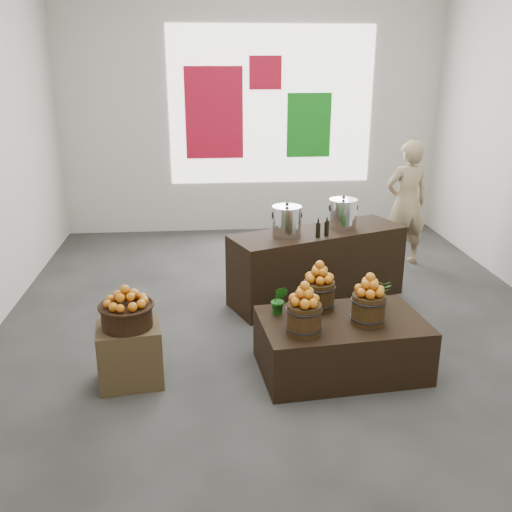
{
  "coord_description": "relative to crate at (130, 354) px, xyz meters",
  "views": [
    {
      "loc": [
        -0.77,
        -5.66,
        2.67
      ],
      "look_at": [
        -0.3,
        -0.4,
        0.86
      ],
      "focal_mm": 40.0,
      "sensor_mm": 36.0,
      "label": 1
    }
  ],
  "objects": [
    {
      "name": "stock_pot_left",
      "position": [
        1.57,
        1.53,
        0.73
      ],
      "size": [
        0.32,
        0.32,
        0.32
      ],
      "primitive_type": "cylinder",
      "color": "silver",
      "rests_on": "counter"
    },
    {
      "name": "deco_red_upper",
      "position": [
        1.66,
        4.67,
        2.23
      ],
      "size": [
        0.5,
        0.04,
        0.5
      ],
      "primitive_type": "cube",
      "color": "#AC0D25",
      "rests_on": "back_wall"
    },
    {
      "name": "apples_in_basket",
      "position": [
        0.0,
        0.0,
        0.55
      ],
      "size": [
        0.33,
        0.33,
        0.18
      ],
      "primitive_type": null,
      "color": "#A11905",
      "rests_on": "wicker_basket"
    },
    {
      "name": "deco_green_right",
      "position": [
        2.36,
        4.67,
        1.43
      ],
      "size": [
        0.7,
        0.04,
        1.0
      ],
      "primitive_type": "cube",
      "color": "#137A17",
      "rests_on": "back_wall"
    },
    {
      "name": "back_opening",
      "position": [
        1.76,
        4.68,
        1.73
      ],
      "size": [
        3.2,
        0.02,
        2.4
      ],
      "primitive_type": "cube",
      "color": "white",
      "rests_on": "back_wall"
    },
    {
      "name": "back_wall",
      "position": [
        1.46,
        4.7,
        1.73
      ],
      "size": [
        6.0,
        0.04,
        4.0
      ],
      "primitive_type": "cube",
      "color": "#BCB8AE",
      "rests_on": "ground"
    },
    {
      "name": "herb_garnish_left",
      "position": [
        1.32,
        0.21,
        0.37
      ],
      "size": [
        0.19,
        0.17,
        0.28
      ],
      "primitive_type": "imported",
      "rotation": [
        0.0,
        0.0,
        -0.34
      ],
      "color": "#155812",
      "rests_on": "display_table"
    },
    {
      "name": "ground",
      "position": [
        1.46,
        1.2,
        -0.27
      ],
      "size": [
        7.0,
        7.0,
        0.0
      ],
      "primitive_type": "plane",
      "color": "#3D3D3B",
      "rests_on": "ground"
    },
    {
      "name": "apples_in_bucket_front_right",
      "position": [
        2.07,
        -0.05,
        0.6
      ],
      "size": [
        0.22,
        0.22,
        0.19
      ],
      "primitive_type": null,
      "color": "#A11905",
      "rests_on": "apple_bucket_front_right"
    },
    {
      "name": "herb_garnish_right",
      "position": [
        2.25,
        0.3,
        0.37
      ],
      "size": [
        0.27,
        0.24,
        0.28
      ],
      "primitive_type": "imported",
      "rotation": [
        0.0,
        0.0,
        -0.12
      ],
      "color": "#155812",
      "rests_on": "display_table"
    },
    {
      "name": "apple_bucket_front_left",
      "position": [
        1.48,
        -0.19,
        0.37
      ],
      "size": [
        0.29,
        0.29,
        0.27
      ],
      "primitive_type": "cylinder",
      "color": "#3B2610",
      "rests_on": "display_table"
    },
    {
      "name": "shopper",
      "position": [
        3.38,
        2.8,
        0.59
      ],
      "size": [
        0.68,
        0.51,
        1.71
      ],
      "primitive_type": "imported",
      "rotation": [
        0.0,
        0.0,
        3.32
      ],
      "color": "#917D59",
      "rests_on": "ground"
    },
    {
      "name": "crate",
      "position": [
        0.0,
        0.0,
        0.0
      ],
      "size": [
        0.59,
        0.51,
        0.53
      ],
      "primitive_type": "cube",
      "rotation": [
        0.0,
        0.0,
        0.15
      ],
      "color": "brown",
      "rests_on": "ground"
    },
    {
      "name": "wicker_basket",
      "position": [
        0.0,
        0.0,
        0.36
      ],
      "size": [
        0.43,
        0.43,
        0.19
      ],
      "primitive_type": "cylinder",
      "color": "black",
      "rests_on": "crate"
    },
    {
      "name": "deco_red_left",
      "position": [
        0.86,
        4.67,
        1.63
      ],
      "size": [
        0.9,
        0.04,
        1.4
      ],
      "primitive_type": "cube",
      "color": "#AC0D25",
      "rests_on": "back_wall"
    },
    {
      "name": "apples_in_bucket_front_left",
      "position": [
        1.48,
        -0.19,
        0.6
      ],
      "size": [
        0.22,
        0.22,
        0.19
      ],
      "primitive_type": null,
      "color": "#A11905",
      "rests_on": "apple_bucket_front_left"
    },
    {
      "name": "oil_cruets",
      "position": [
        2.04,
        1.49,
        0.68
      ],
      "size": [
        0.16,
        0.11,
        0.23
      ],
      "primitive_type": null,
      "rotation": [
        0.0,
        0.0,
        0.37
      ],
      "color": "black",
      "rests_on": "counter"
    },
    {
      "name": "display_table",
      "position": [
        1.87,
        0.04,
        -0.02
      ],
      "size": [
        1.52,
        1.02,
        0.5
      ],
      "primitive_type": "cube",
      "rotation": [
        0.0,
        0.0,
        0.1
      ],
      "color": "black",
      "rests_on": "ground"
    },
    {
      "name": "apple_bucket_rear",
      "position": [
        1.7,
        0.3,
        0.37
      ],
      "size": [
        0.29,
        0.29,
        0.27
      ],
      "primitive_type": "cylinder",
      "color": "#3B2610",
      "rests_on": "display_table"
    },
    {
      "name": "apple_bucket_front_right",
      "position": [
        2.07,
        -0.05,
        0.37
      ],
      "size": [
        0.29,
        0.29,
        0.27
      ],
      "primitive_type": "cylinder",
      "color": "#3B2610",
      "rests_on": "display_table"
    },
    {
      "name": "apples_in_bucket_rear",
      "position": [
        1.7,
        0.3,
        0.6
      ],
      "size": [
        0.22,
        0.22,
        0.19
      ],
      "primitive_type": null,
      "color": "#A11905",
      "rests_on": "apple_bucket_rear"
    },
    {
      "name": "counter",
      "position": [
        1.96,
        1.68,
        0.15
      ],
      "size": [
        2.14,
        1.35,
        0.84
      ],
      "primitive_type": "cube",
      "rotation": [
        0.0,
        0.0,
        0.37
      ],
      "color": "black",
      "rests_on": "ground"
    },
    {
      "name": "stock_pot_center",
      "position": [
        2.26,
        1.8,
        0.73
      ],
      "size": [
        0.32,
        0.32,
        0.32
      ],
      "primitive_type": "cylinder",
      "color": "silver",
      "rests_on": "counter"
    }
  ]
}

